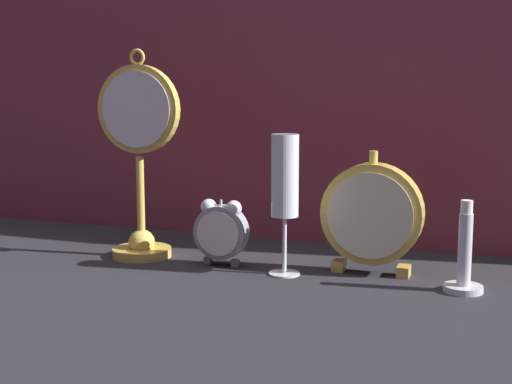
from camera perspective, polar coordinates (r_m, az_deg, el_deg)
The scene contains 7 objects.
ground_plane at distance 1.14m, azimuth -1.42°, elevation -7.24°, with size 4.00×4.00×0.00m, color #232328.
fabric_backdrop_drape at distance 1.40m, azimuth 3.58°, elevation 11.87°, with size 1.57×0.01×0.78m, color brown.
pocket_watch_on_stand at distance 1.29m, azimuth -9.30°, elevation 2.38°, with size 0.16×0.11×0.37m.
alarm_clock_twin_bell at distance 1.23m, azimuth -2.82°, elevation -2.99°, with size 0.09×0.03×0.12m.
mantel_clock_silver at distance 1.18m, azimuth 9.26°, elevation -1.80°, with size 0.17×0.04×0.20m.
champagne_flute at distance 1.15m, azimuth 2.32°, elevation 0.60°, with size 0.05×0.05×0.23m.
brass_candlestick at distance 1.12m, azimuth 16.32°, elevation -5.40°, with size 0.06×0.06×0.14m.
Camera 1 is at (0.41, -1.01, 0.31)m, focal length 50.00 mm.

